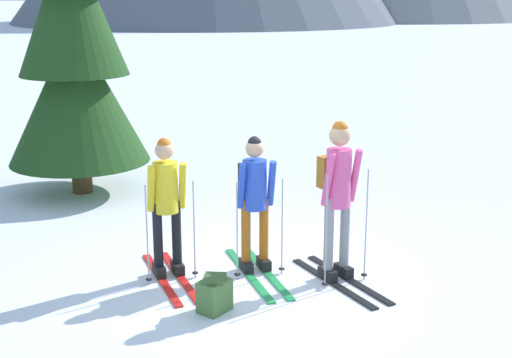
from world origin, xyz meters
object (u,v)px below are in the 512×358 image
(skier_in_yellow, at_px, (166,203))
(pine_tree_near, at_px, (73,39))
(skier_in_blue, at_px, (255,197))
(backpack_on_snow_front, at_px, (214,294))
(skier_in_pink, at_px, (338,190))

(skier_in_yellow, bearing_deg, pine_tree_near, 123.06)
(skier_in_blue, distance_m, backpack_on_snow_front, 1.37)
(skier_in_yellow, relative_size, skier_in_blue, 0.98)
(skier_in_yellow, height_order, backpack_on_snow_front, skier_in_yellow)
(backpack_on_snow_front, bearing_deg, skier_in_blue, 75.05)
(skier_in_yellow, bearing_deg, backpack_on_snow_front, -52.44)
(skier_in_blue, height_order, pine_tree_near, pine_tree_near)
(skier_in_blue, xyz_separation_m, pine_tree_near, (-3.14, 3.07, 1.57))
(skier_in_yellow, distance_m, backpack_on_snow_front, 1.31)
(skier_in_blue, distance_m, skier_in_pink, 0.97)
(skier_in_blue, bearing_deg, backpack_on_snow_front, -104.95)
(skier_in_pink, height_order, backpack_on_snow_front, skier_in_pink)
(skier_in_blue, distance_m, pine_tree_near, 4.66)
(pine_tree_near, relative_size, backpack_on_snow_front, 13.56)
(skier_in_pink, bearing_deg, skier_in_yellow, -176.86)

